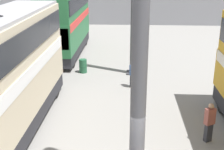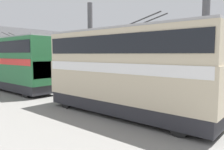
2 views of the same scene
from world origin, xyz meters
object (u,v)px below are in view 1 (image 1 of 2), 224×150
bus_right_near (3,71)px  person_by_left_row (209,121)px  oil_drum (83,66)px  bus_right_mid (65,18)px  person_aisle_midway (133,74)px

bus_right_near → person_by_left_row: bearing=-90.8°
bus_right_near → oil_drum: bus_right_near is taller
bus_right_near → person_by_left_row: (-0.12, -8.55, -2.03)m
bus_right_near → bus_right_mid: (13.09, 0.00, 0.08)m
person_by_left_row → person_aisle_midway: bearing=-1.5°
bus_right_mid → person_by_left_row: bearing=-147.1°
bus_right_near → person_aisle_midway: bearing=-42.4°
person_aisle_midway → bus_right_near: bearing=17.3°
bus_right_mid → oil_drum: (-4.60, -2.01, -2.56)m
person_aisle_midway → bus_right_mid: bearing=-83.2°
bus_right_mid → person_aisle_midway: bearing=-142.9°
bus_right_near → person_by_left_row: 8.79m
person_by_left_row → oil_drum: bearing=8.3°
person_by_left_row → oil_drum: size_ratio=1.85×
bus_right_near → person_by_left_row: size_ratio=6.37×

